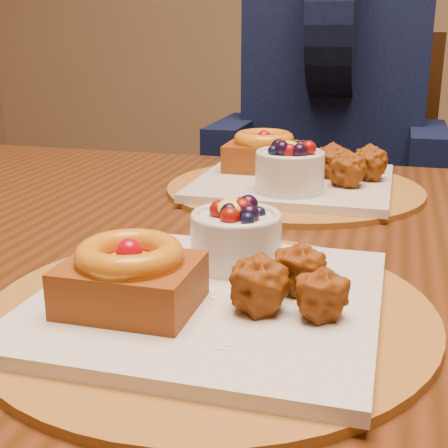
{
  "coord_description": "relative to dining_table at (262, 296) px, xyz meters",
  "views": [
    {
      "loc": [
        0.08,
        -0.72,
        0.99
      ],
      "look_at": [
        -0.06,
        -0.21,
        0.82
      ],
      "focal_mm": 50.0,
      "sensor_mm": 36.0,
      "label": 1
    }
  ],
  "objects": [
    {
      "name": "dining_table",
      "position": [
        0.0,
        0.0,
        0.0
      ],
      "size": [
        1.6,
        0.9,
        0.76
      ],
      "color": "#351C09",
      "rests_on": "ground"
    },
    {
      "name": "place_setting_near",
      "position": [
        -0.0,
        -0.22,
        0.1
      ],
      "size": [
        0.38,
        0.38,
        0.08
      ],
      "color": "#5E3411",
      "rests_on": "dining_table"
    },
    {
      "name": "place_setting_far",
      "position": [
        -0.0,
        0.21,
        0.1
      ],
      "size": [
        0.38,
        0.38,
        0.09
      ],
      "color": "#5E3411",
      "rests_on": "dining_table"
    },
    {
      "name": "chair_far",
      "position": [
        0.04,
        0.96,
        -0.13
      ],
      "size": [
        0.56,
        0.56,
        0.98
      ],
      "rotation": [
        0.0,
        0.0,
        0.2
      ],
      "color": "black",
      "rests_on": "ground"
    },
    {
      "name": "diner",
      "position": [
        -0.0,
        0.81,
        0.19
      ],
      "size": [
        0.5,
        0.49,
        0.82
      ],
      "rotation": [
        0.0,
        0.0,
        0.28
      ],
      "color": "black",
      "rests_on": "ground"
    }
  ]
}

